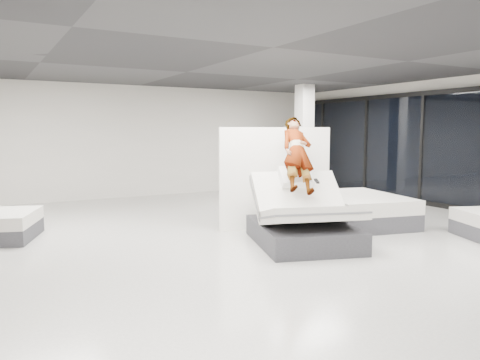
{
  "coord_description": "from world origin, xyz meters",
  "views": [
    {
      "loc": [
        -4.09,
        -6.26,
        1.9
      ],
      "look_at": [
        0.1,
        1.25,
        1.0
      ],
      "focal_mm": 35.0,
      "sensor_mm": 36.0,
      "label": 1
    }
  ],
  "objects": [
    {
      "name": "column",
      "position": [
        4.0,
        4.5,
        1.6
      ],
      "size": [
        0.4,
        0.4,
        3.2
      ],
      "primitive_type": "cube",
      "color": "silver",
      "rests_on": "floor"
    },
    {
      "name": "room",
      "position": [
        0.0,
        0.0,
        1.6
      ],
      "size": [
        14.0,
        14.04,
        3.2
      ],
      "color": "#BBB9B0",
      "rests_on": "ground"
    },
    {
      "name": "remote",
      "position": [
        0.8,
        -0.12,
        1.07
      ],
      "size": [
        0.09,
        0.15,
        0.08
      ],
      "primitive_type": "cube",
      "rotation": [
        0.35,
        0.0,
        -0.31
      ],
      "color": "black",
      "rests_on": "person"
    },
    {
      "name": "person",
      "position": [
        0.7,
        0.28,
        1.26
      ],
      "size": [
        1.02,
        1.61,
        1.32
      ],
      "primitive_type": "imported",
      "rotation": [
        0.89,
        0.0,
        -0.31
      ],
      "color": "slate",
      "rests_on": "hero_bed"
    },
    {
      "name": "divider_panel",
      "position": [
        0.87,
        1.24,
        0.99
      ],
      "size": [
        2.1,
        0.75,
        1.98
      ],
      "primitive_type": "cube",
      "rotation": [
        0.0,
        0.0,
        -0.31
      ],
      "color": "white",
      "rests_on": "floor"
    },
    {
      "name": "hero_bed",
      "position": [
        0.6,
        -0.03,
        0.39
      ],
      "size": [
        2.06,
        2.39,
        1.29
      ],
      "color": "#39393E",
      "rests_on": "floor"
    },
    {
      "name": "flat_bed_right_far",
      "position": [
        2.63,
        0.86,
        0.3
      ],
      "size": [
        2.06,
        2.48,
        0.6
      ],
      "color": "#39393E",
      "rests_on": "floor"
    }
  ]
}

